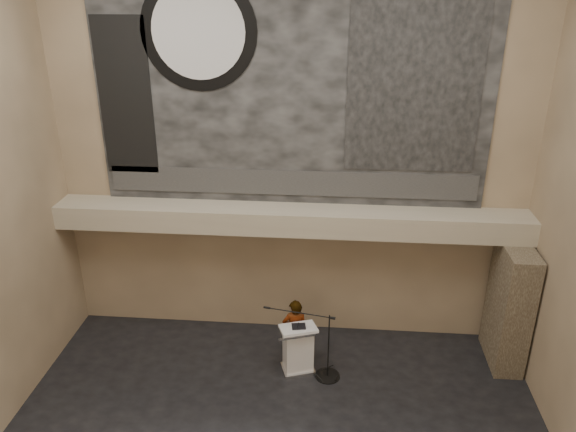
{
  "coord_description": "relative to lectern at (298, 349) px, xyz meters",
  "views": [
    {
      "loc": [
        0.9,
        -7.2,
        7.75
      ],
      "look_at": [
        0.0,
        3.2,
        3.2
      ],
      "focal_mm": 35.0,
      "sensor_mm": 36.0,
      "label": 1
    }
  ],
  "objects": [
    {
      "name": "banner_clock_face",
      "position": [
        -2.08,
        1.54,
        6.15
      ],
      "size": [
        1.84,
        0.02,
        1.84
      ],
      "primitive_type": "cylinder",
      "rotation": [
        1.57,
        0.0,
        0.0
      ],
      "color": "silver",
      "rests_on": "banner"
    },
    {
      "name": "banner_brick_print",
      "position": [
        -3.68,
        1.56,
        4.85
      ],
      "size": [
        1.1,
        0.02,
        3.2
      ],
      "primitive_type": "cube",
      "color": "black",
      "rests_on": "banner"
    },
    {
      "name": "sprinkler_left",
      "position": [
        -1.88,
        1.18,
        2.12
      ],
      "size": [
        0.04,
        0.04,
        0.06
      ],
      "primitive_type": "cylinder",
      "color": "#B2893D",
      "rests_on": "soffit"
    },
    {
      "name": "speaker_person",
      "position": [
        -0.1,
        0.37,
        0.19
      ],
      "size": [
        0.61,
        0.47,
        1.48
      ],
      "primitive_type": "imported",
      "rotation": [
        0.0,
        0.0,
        3.36
      ],
      "color": "white",
      "rests_on": "floor"
    },
    {
      "name": "sprinkler_right",
      "position": [
        1.62,
        1.18,
        2.12
      ],
      "size": [
        0.04,
        0.04,
        0.06
      ],
      "primitive_type": "cylinder",
      "color": "#B2893D",
      "rests_on": "soffit"
    },
    {
      "name": "banner_text_strip",
      "position": [
        -0.28,
        1.56,
        3.1
      ],
      "size": [
        7.76,
        0.02,
        0.55
      ],
      "primitive_type": "cube",
      "color": "#2C2C2C",
      "rests_on": "banner"
    },
    {
      "name": "binder",
      "position": [
        0.01,
        -0.02,
        0.56
      ],
      "size": [
        0.31,
        0.26,
        0.04
      ],
      "primitive_type": "cube",
      "rotation": [
        0.0,
        0.0,
        0.14
      ],
      "color": "black",
      "rests_on": "lectern"
    },
    {
      "name": "banner",
      "position": [
        -0.28,
        1.6,
        5.15
      ],
      "size": [
        8.0,
        0.05,
        5.0
      ],
      "primitive_type": "cube",
      "color": "black",
      "rests_on": "wall_back"
    },
    {
      "name": "banner_building_print",
      "position": [
        2.12,
        1.56,
        5.25
      ],
      "size": [
        2.6,
        0.02,
        3.6
      ],
      "primitive_type": "cube",
      "color": "black",
      "rests_on": "banner"
    },
    {
      "name": "wall_back",
      "position": [
        -0.28,
        1.63,
        3.7
      ],
      "size": [
        10.0,
        0.02,
        8.5
      ],
      "primitive_type": "cube",
      "color": "#77644B",
      "rests_on": "floor"
    },
    {
      "name": "mic_stand",
      "position": [
        0.57,
        -0.13,
        -0.32
      ],
      "size": [
        1.61,
        0.53,
        1.51
      ],
      "rotation": [
        0.0,
        0.0,
        -0.19
      ],
      "color": "black",
      "rests_on": "floor"
    },
    {
      "name": "soffit",
      "position": [
        -0.28,
        1.23,
        2.4
      ],
      "size": [
        10.0,
        0.8,
        0.5
      ],
      "primitive_type": "cube",
      "color": "#9D927A",
      "rests_on": "wall_back"
    },
    {
      "name": "banner_clock_rim",
      "position": [
        -2.08,
        1.56,
        6.15
      ],
      "size": [
        2.3,
        0.02,
        2.3
      ],
      "primitive_type": "cylinder",
      "rotation": [
        1.57,
        0.0,
        0.0
      ],
      "color": "black",
      "rests_on": "banner"
    },
    {
      "name": "stone_pier",
      "position": [
        4.37,
        0.78,
        0.8
      ],
      "size": [
        0.6,
        1.4,
        2.7
      ],
      "primitive_type": "cube",
      "color": "#423729",
      "rests_on": "floor"
    },
    {
      "name": "papers",
      "position": [
        -0.11,
        -0.06,
        0.55
      ],
      "size": [
        0.29,
        0.36,
        0.0
      ],
      "primitive_type": "cube",
      "rotation": [
        0.0,
        0.0,
        -0.2
      ],
      "color": "silver",
      "rests_on": "lectern"
    },
    {
      "name": "lectern",
      "position": [
        0.0,
        0.0,
        0.0
      ],
      "size": [
        0.86,
        0.73,
        1.14
      ],
      "rotation": [
        0.0,
        0.0,
        0.32
      ],
      "color": "silver",
      "rests_on": "floor"
    }
  ]
}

